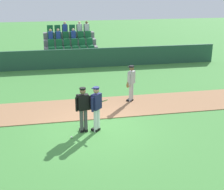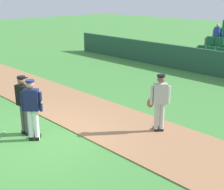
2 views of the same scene
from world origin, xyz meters
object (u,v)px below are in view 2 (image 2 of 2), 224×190
at_px(batter_navy_jersey, 32,108).
at_px(baseball, 4,132).
at_px(umpire_home_plate, 24,102).
at_px(runner_grey_jersey, 159,101).

xyz_separation_m(batter_navy_jersey, baseball, (-1.01, -0.44, -0.93)).
height_order(batter_navy_jersey, umpire_home_plate, same).
relative_size(batter_navy_jersey, runner_grey_jersey, 1.00).
height_order(batter_navy_jersey, baseball, batter_navy_jersey).
bearing_deg(batter_navy_jersey, umpire_home_plate, 176.40).
bearing_deg(baseball, runner_grey_jersey, 47.33).
xyz_separation_m(runner_grey_jersey, baseball, (-3.11, -3.37, -0.93)).
bearing_deg(baseball, umpire_home_plate, 43.27).
height_order(umpire_home_plate, runner_grey_jersey, same).
height_order(runner_grey_jersey, baseball, runner_grey_jersey).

